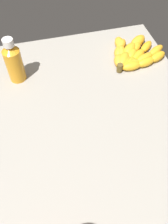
{
  "coord_description": "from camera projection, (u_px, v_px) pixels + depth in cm",
  "views": [
    {
      "loc": [
        38.92,
        -11.85,
        58.51
      ],
      "look_at": [
        -0.1,
        -1.84,
        5.74
      ],
      "focal_mm": 38.83,
      "sensor_mm": 36.0,
      "label": 1
    }
  ],
  "objects": [
    {
      "name": "ground_plane",
      "position": [
        90.0,
        127.0,
        0.73
      ],
      "size": [
        86.53,
        69.84,
        4.27
      ],
      "primitive_type": "cube",
      "color": "gray"
    },
    {
      "name": "banana_bunch",
      "position": [
        132.0,
        54.0,
        0.88
      ],
      "size": [
        18.22,
        21.69,
        3.78
      ],
      "color": "gold",
      "rests_on": "ground_plane"
    },
    {
      "name": "honey_bottle",
      "position": [
        14.0,
        62.0,
        0.77
      ],
      "size": [
        5.48,
        5.48,
        15.62
      ],
      "color": "orange",
      "rests_on": "ground_plane"
    }
  ]
}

